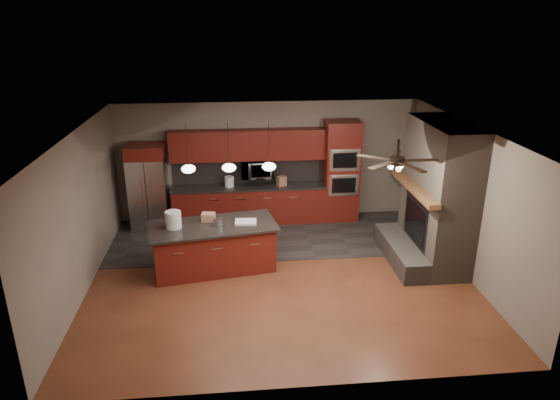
{
  "coord_description": "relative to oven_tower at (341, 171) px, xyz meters",
  "views": [
    {
      "loc": [
        -0.82,
        -8.29,
        4.67
      ],
      "look_at": [
        0.05,
        0.6,
        1.32
      ],
      "focal_mm": 32.0,
      "sensor_mm": 36.0,
      "label": 1
    }
  ],
  "objects": [
    {
      "name": "kitchen_island",
      "position": [
        -2.95,
        -2.25,
        -0.73
      ],
      "size": [
        2.53,
        1.46,
        0.92
      ],
      "rotation": [
        0.0,
        0.0,
        0.17
      ],
      "color": "#5E1411",
      "rests_on": "ground"
    },
    {
      "name": "pendant_right",
      "position": [
        -1.85,
        -1.99,
        0.77
      ],
      "size": [
        0.26,
        0.26,
        0.92
      ],
      "color": "black",
      "rests_on": "ceiling"
    },
    {
      "name": "ceiling",
      "position": [
        -1.7,
        -2.69,
        1.61
      ],
      "size": [
        7.0,
        6.0,
        0.02
      ],
      "primitive_type": "cube",
      "color": "white",
      "rests_on": "back_wall"
    },
    {
      "name": "paint_tray",
      "position": [
        -2.32,
        -2.21,
        -0.25
      ],
      "size": [
        0.42,
        0.3,
        0.04
      ],
      "primitive_type": "cube",
      "rotation": [
        0.0,
        0.0,
        -0.05
      ],
      "color": "silver",
      "rests_on": "kitchen_island"
    },
    {
      "name": "right_wall",
      "position": [
        1.8,
        -2.69,
        0.21
      ],
      "size": [
        0.02,
        6.0,
        2.8
      ],
      "primitive_type": "cube",
      "color": "gray",
      "rests_on": "ground"
    },
    {
      "name": "white_bucket",
      "position": [
        -3.66,
        -2.31,
        -0.11
      ],
      "size": [
        0.33,
        0.33,
        0.32
      ],
      "primitive_type": "cylinder",
      "rotation": [
        0.0,
        0.0,
        0.11
      ],
      "color": "silver",
      "rests_on": "kitchen_island"
    },
    {
      "name": "cardboard_box",
      "position": [
        -3.03,
        -2.05,
        -0.19
      ],
      "size": [
        0.27,
        0.21,
        0.16
      ],
      "primitive_type": "cube",
      "rotation": [
        0.0,
        0.0,
        -0.13
      ],
      "color": "#A47255",
      "rests_on": "kitchen_island"
    },
    {
      "name": "back_wall",
      "position": [
        -1.7,
        0.31,
        0.21
      ],
      "size": [
        7.0,
        0.02,
        2.8
      ],
      "primitive_type": "cube",
      "color": "gray",
      "rests_on": "ground"
    },
    {
      "name": "pendant_left",
      "position": [
        -3.35,
        -1.99,
        0.77
      ],
      "size": [
        0.26,
        0.26,
        0.92
      ],
      "color": "black",
      "rests_on": "ceiling"
    },
    {
      "name": "refrigerator",
      "position": [
        -4.45,
        -0.07,
        -0.21
      ],
      "size": [
        0.83,
        0.75,
        1.96
      ],
      "color": "silver",
      "rests_on": "ground"
    },
    {
      "name": "slate_tile_patch",
      "position": [
        -1.7,
        -0.89,
        -1.19
      ],
      "size": [
        7.0,
        2.4,
        0.01
      ],
      "primitive_type": "cube",
      "color": "#2D2B29",
      "rests_on": "ground"
    },
    {
      "name": "pendant_center",
      "position": [
        -2.6,
        -1.99,
        0.77
      ],
      "size": [
        0.26,
        0.26,
        0.92
      ],
      "color": "black",
      "rests_on": "ceiling"
    },
    {
      "name": "back_cabinetry",
      "position": [
        -2.18,
        0.05,
        -0.3
      ],
      "size": [
        3.59,
        0.64,
        2.2
      ],
      "color": "#5E1411",
      "rests_on": "ground"
    },
    {
      "name": "paint_can",
      "position": [
        -2.84,
        -2.3,
        -0.21
      ],
      "size": [
        0.22,
        0.22,
        0.12
      ],
      "primitive_type": "cylinder",
      "rotation": [
        0.0,
        0.0,
        0.17
      ],
      "color": "#A2A1A6",
      "rests_on": "kitchen_island"
    },
    {
      "name": "ceiling_fan",
      "position": [
        0.1,
        -3.49,
        1.27
      ],
      "size": [
        1.27,
        1.33,
        0.41
      ],
      "color": "black",
      "rests_on": "ceiling"
    },
    {
      "name": "fireplace_column",
      "position": [
        1.34,
        -2.29,
        0.11
      ],
      "size": [
        1.3,
        2.1,
        2.8
      ],
      "color": "brown",
      "rests_on": "ground"
    },
    {
      "name": "microwave",
      "position": [
        -1.98,
        0.06,
        0.11
      ],
      "size": [
        0.73,
        0.41,
        0.5
      ],
      "primitive_type": "imported",
      "color": "silver",
      "rests_on": "back_cabinetry"
    },
    {
      "name": "counter_bucket",
      "position": [
        -2.63,
        0.01,
        -0.17
      ],
      "size": [
        0.26,
        0.26,
        0.24
      ],
      "primitive_type": "cylinder",
      "rotation": [
        0.0,
        0.0,
        0.26
      ],
      "color": "silver",
      "rests_on": "back_cabinetry"
    },
    {
      "name": "ground",
      "position": [
        -1.7,
        -2.69,
        -1.19
      ],
      "size": [
        7.0,
        7.0,
        0.0
      ],
      "primitive_type": "plane",
      "color": "brown",
      "rests_on": "ground"
    },
    {
      "name": "left_wall",
      "position": [
        -5.2,
        -2.69,
        0.21
      ],
      "size": [
        0.02,
        6.0,
        2.8
      ],
      "primitive_type": "cube",
      "color": "gray",
      "rests_on": "ground"
    },
    {
      "name": "counter_box",
      "position": [
        -1.42,
        -0.04,
        -0.18
      ],
      "size": [
        0.25,
        0.23,
        0.23
      ],
      "primitive_type": "cube",
      "rotation": [
        0.0,
        0.0,
        0.42
      ],
      "color": "#92664B",
      "rests_on": "back_cabinetry"
    },
    {
      "name": "oven_tower",
      "position": [
        0.0,
        0.0,
        0.0
      ],
      "size": [
        0.8,
        0.63,
        2.38
      ],
      "color": "#5E1411",
      "rests_on": "ground"
    }
  ]
}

